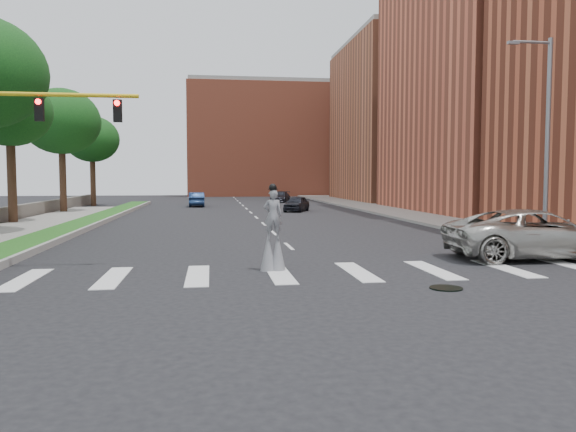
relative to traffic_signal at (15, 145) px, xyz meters
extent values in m
plane|color=black|center=(9.78, -3.00, -4.15)|extent=(160.00, 160.00, 0.00)
cube|color=#1A4D16|center=(-1.72, 17.00, -4.03)|extent=(2.00, 60.00, 0.25)
cube|color=gray|center=(-0.67, 17.00, -4.01)|extent=(0.20, 60.00, 0.28)
cube|color=slate|center=(22.28, 22.00, -4.06)|extent=(5.00, 90.00, 0.18)
cube|color=#565049|center=(-7.22, 19.00, -3.60)|extent=(0.50, 56.00, 1.10)
cylinder|color=black|center=(12.78, -5.00, -4.13)|extent=(0.90, 0.90, 0.04)
cube|color=#C35A3D|center=(31.78, 27.00, 7.85)|extent=(16.00, 22.00, 24.00)
cube|color=#B16041|center=(31.78, 51.00, 5.85)|extent=(16.00, 22.00, 20.00)
cube|color=#C35A3D|center=(15.78, 75.00, 4.85)|extent=(26.00, 14.00, 18.00)
cylinder|color=slate|center=(20.78, 3.00, 0.35)|extent=(0.20, 0.20, 9.00)
cylinder|color=slate|center=(19.98, 3.00, 4.65)|extent=(1.80, 0.12, 0.12)
cube|color=slate|center=(19.08, 3.00, 4.60)|extent=(0.50, 0.18, 0.12)
cylinder|color=gold|center=(1.38, 0.00, 1.65)|extent=(5.20, 0.14, 0.14)
cube|color=black|center=(0.78, 0.00, 1.15)|extent=(0.28, 0.18, 0.75)
cylinder|color=#FF0C0C|center=(0.78, -0.10, 1.40)|extent=(0.18, 0.06, 0.18)
cube|color=black|center=(3.28, 0.00, 1.15)|extent=(0.28, 0.18, 0.75)
cylinder|color=#FF0C0C|center=(3.28, -0.10, 1.40)|extent=(0.18, 0.06, 0.18)
cylinder|color=#342015|center=(8.53, -1.35, -3.65)|extent=(0.07, 0.07, 1.01)
cylinder|color=#342015|center=(8.21, -1.35, -3.65)|extent=(0.07, 0.07, 1.01)
cone|color=slate|center=(8.53, -1.35, -3.52)|extent=(0.52, 0.52, 1.26)
cone|color=slate|center=(8.21, -1.35, -3.52)|extent=(0.52, 0.52, 1.26)
imported|color=slate|center=(8.37, -1.35, -2.31)|extent=(0.61, 0.41, 1.67)
sphere|color=black|center=(8.37, -1.35, -1.41)|extent=(0.26, 0.26, 0.26)
cylinder|color=black|center=(8.37, -1.35, -1.46)|extent=(0.34, 0.34, 0.02)
cube|color=yellow|center=(8.37, -1.21, -1.85)|extent=(0.22, 0.05, 0.10)
imported|color=#B0AEA6|center=(18.53, 0.00, -3.22)|extent=(6.84, 3.36, 1.87)
imported|color=black|center=(13.97, 29.94, -3.45)|extent=(3.14, 4.42, 1.40)
imported|color=#15274A|center=(4.89, 39.65, -3.41)|extent=(1.68, 4.52, 1.48)
imported|color=black|center=(14.76, 48.19, -3.49)|extent=(3.21, 4.91, 1.32)
cylinder|color=#342015|center=(-6.34, 18.67, -1.17)|extent=(0.56, 0.56, 5.97)
ellipsoid|color=#103614|center=(-6.34, 18.67, 3.13)|extent=(5.26, 5.26, 4.47)
cylinder|color=#342015|center=(-6.00, 29.93, -1.09)|extent=(0.56, 0.56, 6.12)
ellipsoid|color=#103614|center=(-6.00, 29.93, 3.59)|extent=(6.45, 6.45, 5.48)
cylinder|color=#342015|center=(-6.06, 42.45, -1.32)|extent=(0.56, 0.56, 5.66)
ellipsoid|color=#103614|center=(-6.06, 42.45, 2.94)|extent=(5.70, 5.70, 4.85)
camera|label=1|loc=(6.35, -19.59, -1.06)|focal=35.00mm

